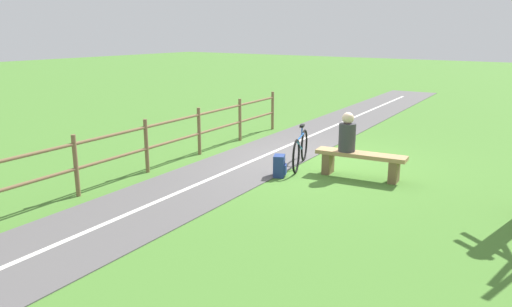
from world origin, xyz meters
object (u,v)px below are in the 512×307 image
backpack (279,166)px  person_seated (347,134)px  bench (360,160)px  bicycle (300,150)px

backpack → person_seated: bearing=-142.5°
bench → bicycle: bearing=-7.9°
bicycle → bench: bearing=68.7°
person_seated → bicycle: size_ratio=0.48×
person_seated → bicycle: person_seated is taller
person_seated → backpack: (1.07, 0.82, -0.64)m
bench → person_seated: size_ratio=2.32×
bicycle → person_seated: bearing=66.6°
person_seated → bicycle: 1.20m
bicycle → backpack: 0.90m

